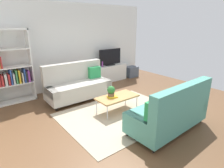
{
  "coord_description": "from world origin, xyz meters",
  "views": [
    {
      "loc": [
        -2.98,
        -3.38,
        2.25
      ],
      "look_at": [
        0.05,
        0.48,
        0.65
      ],
      "focal_mm": 30.28,
      "sensor_mm": 36.0,
      "label": 1
    }
  ],
  "objects": [
    {
      "name": "storage_trunk",
      "position": [
        2.6,
        2.36,
        0.22
      ],
      "size": [
        0.52,
        0.4,
        0.44
      ],
      "primitive_type": "cube",
      "color": "#4C5666",
      "rests_on": "ground_plane"
    },
    {
      "name": "tv",
      "position": [
        1.5,
        2.44,
        0.95
      ],
      "size": [
        1.0,
        0.2,
        0.64
      ],
      "color": "black",
      "rests_on": "tv_console"
    },
    {
      "name": "wall_far",
      "position": [
        0.0,
        2.8,
        1.45
      ],
      "size": [
        6.4,
        0.12,
        2.9
      ],
      "primitive_type": "cube",
      "color": "white",
      "rests_on": "ground_plane"
    },
    {
      "name": "tv_console",
      "position": [
        1.5,
        2.46,
        0.32
      ],
      "size": [
        1.4,
        0.44,
        0.64
      ],
      "primitive_type": "cube",
      "color": "silver",
      "rests_on": "ground_plane"
    },
    {
      "name": "coffee_table",
      "position": [
        -0.05,
        0.13,
        0.39
      ],
      "size": [
        1.1,
        0.56,
        0.42
      ],
      "color": "#B7844C",
      "rests_on": "ground_plane"
    },
    {
      "name": "area_rug",
      "position": [
        -0.1,
        -0.07,
        0.01
      ],
      "size": [
        2.9,
        2.2,
        0.01
      ],
      "primitive_type": "cube",
      "color": "tan",
      "rests_on": "ground_plane"
    },
    {
      "name": "couch_beige",
      "position": [
        -0.43,
        1.55,
        0.44
      ],
      "size": [
        1.91,
        0.86,
        1.1
      ],
      "rotation": [
        0.0,
        0.0,
        3.13
      ],
      "color": "#B2ADA3",
      "rests_on": "ground_plane"
    },
    {
      "name": "potted_plant",
      "position": [
        -0.19,
        0.21,
        0.57
      ],
      "size": [
        0.2,
        0.2,
        0.29
      ],
      "color": "brown",
      "rests_on": "coffee_table"
    },
    {
      "name": "bookshelf",
      "position": [
        -2.03,
        2.48,
        0.98
      ],
      "size": [
        1.1,
        0.36,
        2.1
      ],
      "color": "white",
      "rests_on": "ground_plane"
    },
    {
      "name": "couch_green",
      "position": [
        0.24,
        -1.29,
        0.44
      ],
      "size": [
        1.92,
        0.89,
        1.1
      ],
      "rotation": [
        0.0,
        0.0,
        0.02
      ],
      "color": "teal",
      "rests_on": "ground_plane"
    },
    {
      "name": "ground_plane",
      "position": [
        0.0,
        0.0,
        0.0
      ],
      "size": [
        7.68,
        7.68,
        0.0
      ],
      "primitive_type": "plane",
      "color": "brown"
    },
    {
      "name": "vase_0",
      "position": [
        0.92,
        2.51,
        0.74
      ],
      "size": [
        0.12,
        0.12,
        0.19
      ],
      "primitive_type": "cylinder",
      "color": "silver",
      "rests_on": "tv_console"
    },
    {
      "name": "table_book_0",
      "position": [
        -0.19,
        0.16,
        0.43
      ],
      "size": [
        0.27,
        0.23,
        0.03
      ],
      "primitive_type": "cube",
      "rotation": [
        0.0,
        0.0,
        -0.23
      ],
      "color": "gold",
      "rests_on": "coffee_table"
    },
    {
      "name": "bottle_0",
      "position": [
        1.11,
        2.42,
        0.74
      ],
      "size": [
        0.06,
        0.06,
        0.21
      ],
      "primitive_type": "cylinder",
      "color": "purple",
      "rests_on": "tv_console"
    }
  ]
}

